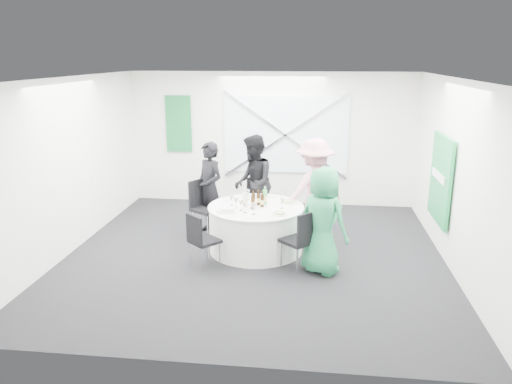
# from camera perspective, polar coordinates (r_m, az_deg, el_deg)

# --- Properties ---
(floor) EXTENTS (6.00, 6.00, 0.00)m
(floor) POSITION_cam_1_polar(r_m,az_deg,el_deg) (8.15, -0.17, -7.17)
(floor) COLOR black
(floor) RESTS_ON ground
(ceiling) EXTENTS (6.00, 6.00, 0.00)m
(ceiling) POSITION_cam_1_polar(r_m,az_deg,el_deg) (7.53, -0.18, 12.91)
(ceiling) COLOR white
(ceiling) RESTS_ON wall_back
(wall_back) EXTENTS (6.00, 0.00, 6.00)m
(wall_back) POSITION_cam_1_polar(r_m,az_deg,el_deg) (10.65, 1.78, 6.07)
(wall_back) COLOR white
(wall_back) RESTS_ON floor
(wall_front) EXTENTS (6.00, 0.00, 6.00)m
(wall_front) POSITION_cam_1_polar(r_m,az_deg,el_deg) (4.87, -4.45, -5.41)
(wall_front) COLOR white
(wall_front) RESTS_ON floor
(wall_left) EXTENTS (0.00, 6.00, 6.00)m
(wall_left) POSITION_cam_1_polar(r_m,az_deg,el_deg) (8.60, -20.46, 2.84)
(wall_left) COLOR white
(wall_left) RESTS_ON floor
(wall_right) EXTENTS (0.00, 6.00, 6.00)m
(wall_right) POSITION_cam_1_polar(r_m,az_deg,el_deg) (7.94, 21.86, 1.72)
(wall_right) COLOR white
(wall_right) RESTS_ON floor
(window_panel) EXTENTS (2.60, 0.03, 1.60)m
(window_panel) POSITION_cam_1_polar(r_m,az_deg,el_deg) (10.57, 3.40, 6.53)
(window_panel) COLOR silver
(window_panel) RESTS_ON wall_back
(window_brace_a) EXTENTS (2.63, 0.05, 1.84)m
(window_brace_a) POSITION_cam_1_polar(r_m,az_deg,el_deg) (10.53, 3.39, 6.49)
(window_brace_a) COLOR silver
(window_brace_a) RESTS_ON window_panel
(window_brace_b) EXTENTS (2.63, 0.05, 1.84)m
(window_brace_b) POSITION_cam_1_polar(r_m,az_deg,el_deg) (10.53, 3.39, 6.49)
(window_brace_b) COLOR silver
(window_brace_b) RESTS_ON window_panel
(green_banner) EXTENTS (0.55, 0.04, 1.20)m
(green_banner) POSITION_cam_1_polar(r_m,az_deg,el_deg) (10.91, -8.85, 7.71)
(green_banner) COLOR #125A27
(green_banner) RESTS_ON wall_back
(green_sign) EXTENTS (0.05, 1.20, 1.40)m
(green_sign) POSITION_cam_1_polar(r_m,az_deg,el_deg) (8.54, 20.34, 1.38)
(green_sign) COLOR #198E43
(green_sign) RESTS_ON wall_right
(banquet_table) EXTENTS (1.56, 1.56, 0.76)m
(banquet_table) POSITION_cam_1_polar(r_m,az_deg,el_deg) (8.19, -0.00, -4.18)
(banquet_table) COLOR silver
(banquet_table) RESTS_ON floor
(chair_back) EXTENTS (0.47, 0.48, 0.96)m
(chair_back) POSITION_cam_1_polar(r_m,az_deg,el_deg) (9.11, 0.19, -0.94)
(chair_back) COLOR black
(chair_back) RESTS_ON floor
(chair_back_left) EXTENTS (0.63, 0.62, 0.99)m
(chair_back_left) POSITION_cam_1_polar(r_m,az_deg,el_deg) (8.91, -6.06, -1.25)
(chair_back_left) COLOR black
(chair_back_left) RESTS_ON floor
(chair_back_right) EXTENTS (0.62, 0.62, 0.98)m
(chair_back_right) POSITION_cam_1_polar(r_m,az_deg,el_deg) (8.79, 6.87, -1.59)
(chair_back_right) COLOR black
(chair_back_right) RESTS_ON floor
(chair_front_right) EXTENTS (0.60, 0.60, 0.94)m
(chair_front_right) POSITION_cam_1_polar(r_m,az_deg,el_deg) (7.38, 5.27, -5.09)
(chair_front_right) COLOR black
(chair_front_right) RESTS_ON floor
(chair_front_left) EXTENTS (0.55, 0.55, 0.86)m
(chair_front_left) POSITION_cam_1_polar(r_m,az_deg,el_deg) (7.52, -6.37, -5.14)
(chair_front_left) COLOR black
(chair_front_left) RESTS_ON floor
(person_man_back_left) EXTENTS (0.72, 0.69, 1.66)m
(person_man_back_left) POSITION_cam_1_polar(r_m,az_deg,el_deg) (8.94, -5.32, 0.45)
(person_man_back_left) COLOR black
(person_man_back_left) RESTS_ON floor
(person_man_back) EXTENTS (0.61, 0.92, 1.76)m
(person_man_back) POSITION_cam_1_polar(r_m,az_deg,el_deg) (9.02, -0.32, 0.99)
(person_man_back) COLOR black
(person_man_back) RESTS_ON floor
(person_woman_pink) EXTENTS (1.25, 1.09, 1.78)m
(person_woman_pink) POSITION_cam_1_polar(r_m,az_deg,el_deg) (8.59, 6.65, 0.21)
(person_woman_pink) COLOR pink
(person_woman_pink) RESTS_ON floor
(person_woman_green) EXTENTS (0.93, 0.86, 1.60)m
(person_woman_green) POSITION_cam_1_polar(r_m,az_deg,el_deg) (7.32, 7.66, -3.27)
(person_woman_green) COLOR #268D57
(person_woman_green) RESTS_ON floor
(plate_back) EXTENTS (0.29, 0.29, 0.01)m
(plate_back) POSITION_cam_1_polar(r_m,az_deg,el_deg) (8.59, 0.95, -0.54)
(plate_back) COLOR white
(plate_back) RESTS_ON banquet_table
(plate_back_left) EXTENTS (0.26, 0.26, 0.01)m
(plate_back_left) POSITION_cam_1_polar(r_m,az_deg,el_deg) (8.46, -2.91, -0.81)
(plate_back_left) COLOR white
(plate_back_left) RESTS_ON banquet_table
(plate_back_right) EXTENTS (0.29, 0.29, 0.04)m
(plate_back_right) POSITION_cam_1_polar(r_m,az_deg,el_deg) (8.27, 3.72, -1.14)
(plate_back_right) COLOR white
(plate_back_right) RESTS_ON banquet_table
(plate_front_right) EXTENTS (0.26, 0.26, 0.04)m
(plate_front_right) POSITION_cam_1_polar(r_m,az_deg,el_deg) (7.67, 2.71, -2.45)
(plate_front_right) COLOR white
(plate_front_right) RESTS_ON banquet_table
(plate_front_left) EXTENTS (0.30, 0.30, 0.01)m
(plate_front_left) POSITION_cam_1_polar(r_m,az_deg,el_deg) (7.81, -3.47, -2.21)
(plate_front_left) COLOR white
(plate_front_left) RESTS_ON banquet_table
(napkin) EXTENTS (0.22, 0.18, 0.05)m
(napkin) POSITION_cam_1_polar(r_m,az_deg,el_deg) (7.77, -3.33, -2.03)
(napkin) COLOR silver
(napkin) RESTS_ON plate_front_left
(beer_bottle_a) EXTENTS (0.06, 0.06, 0.26)m
(beer_bottle_a) POSITION_cam_1_polar(r_m,az_deg,el_deg) (8.05, -0.30, -0.94)
(beer_bottle_a) COLOR #351F09
(beer_bottle_a) RESTS_ON banquet_table
(beer_bottle_b) EXTENTS (0.06, 0.06, 0.26)m
(beer_bottle_b) POSITION_cam_1_polar(r_m,az_deg,el_deg) (8.13, 0.28, -0.80)
(beer_bottle_b) COLOR #351F09
(beer_bottle_b) RESTS_ON banquet_table
(beer_bottle_c) EXTENTS (0.06, 0.06, 0.26)m
(beer_bottle_c) POSITION_cam_1_polar(r_m,az_deg,el_deg) (8.02, 0.72, -1.03)
(beer_bottle_c) COLOR #351F09
(beer_bottle_c) RESTS_ON banquet_table
(beer_bottle_d) EXTENTS (0.06, 0.06, 0.27)m
(beer_bottle_d) POSITION_cam_1_polar(r_m,az_deg,el_deg) (7.90, -0.37, -1.26)
(beer_bottle_d) COLOR #351F09
(beer_bottle_d) RESTS_ON banquet_table
(green_water_bottle) EXTENTS (0.08, 0.08, 0.30)m
(green_water_bottle) POSITION_cam_1_polar(r_m,az_deg,el_deg) (8.15, 1.02, -0.61)
(green_water_bottle) COLOR #45B558
(green_water_bottle) RESTS_ON banquet_table
(clear_water_bottle) EXTENTS (0.08, 0.08, 0.29)m
(clear_water_bottle) POSITION_cam_1_polar(r_m,az_deg,el_deg) (8.06, -1.24, -0.85)
(clear_water_bottle) COLOR silver
(clear_water_bottle) RESTS_ON banquet_table
(wine_glass_a) EXTENTS (0.07, 0.07, 0.17)m
(wine_glass_a) POSITION_cam_1_polar(r_m,az_deg,el_deg) (7.72, -1.28, -1.49)
(wine_glass_a) COLOR white
(wine_glass_a) RESTS_ON banquet_table
(wine_glass_b) EXTENTS (0.07, 0.07, 0.17)m
(wine_glass_b) POSITION_cam_1_polar(r_m,az_deg,el_deg) (7.95, 2.99, -1.01)
(wine_glass_b) COLOR white
(wine_glass_b) RESTS_ON banquet_table
(wine_glass_c) EXTENTS (0.07, 0.07, 0.17)m
(wine_glass_c) POSITION_cam_1_polar(r_m,az_deg,el_deg) (7.82, -1.72, -1.27)
(wine_glass_c) COLOR white
(wine_glass_c) RESTS_ON banquet_table
(wine_glass_d) EXTENTS (0.07, 0.07, 0.17)m
(wine_glass_d) POSITION_cam_1_polar(r_m,az_deg,el_deg) (8.12, -2.82, -0.64)
(wine_glass_d) COLOR white
(wine_glass_d) RESTS_ON banquet_table
(wine_glass_e) EXTENTS (0.07, 0.07, 0.17)m
(wine_glass_e) POSITION_cam_1_polar(r_m,az_deg,el_deg) (8.42, -0.92, -0.03)
(wine_glass_e) COLOR white
(wine_glass_e) RESTS_ON banquet_table
(wine_glass_f) EXTENTS (0.07, 0.07, 0.17)m
(wine_glass_f) POSITION_cam_1_polar(r_m,az_deg,el_deg) (7.63, -0.28, -1.68)
(wine_glass_f) COLOR white
(wine_glass_f) RESTS_ON banquet_table
(wine_glass_g) EXTENTS (0.07, 0.07, 0.17)m
(wine_glass_g) POSITION_cam_1_polar(r_m,az_deg,el_deg) (7.95, -2.30, -1.00)
(wine_glass_g) COLOR white
(wine_glass_g) RESTS_ON banquet_table
(fork_a) EXTENTS (0.10, 0.13, 0.01)m
(fork_a) POSITION_cam_1_polar(r_m,az_deg,el_deg) (7.59, 2.02, -2.75)
(fork_a) COLOR silver
(fork_a) RESTS_ON banquet_table
(knife_a) EXTENTS (0.12, 0.12, 0.01)m
(knife_a) POSITION_cam_1_polar(r_m,az_deg,el_deg) (7.77, 3.47, -2.34)
(knife_a) COLOR silver
(knife_a) RESTS_ON banquet_table
(fork_b) EXTENTS (0.11, 0.13, 0.01)m
(fork_b) POSITION_cam_1_polar(r_m,az_deg,el_deg) (7.94, -4.00, -1.95)
(fork_b) COLOR silver
(fork_b) RESTS_ON banquet_table
(knife_b) EXTENTS (0.11, 0.12, 0.01)m
(knife_b) POSITION_cam_1_polar(r_m,az_deg,el_deg) (7.64, -2.58, -2.64)
(knife_b) COLOR silver
(knife_b) RESTS_ON banquet_table
(fork_c) EXTENTS (0.10, 0.13, 0.01)m
(fork_c) POSITION_cam_1_polar(r_m,az_deg,el_deg) (8.55, -1.99, -0.65)
(fork_c) COLOR silver
(fork_c) RESTS_ON banquet_table
(knife_c) EXTENTS (0.10, 0.13, 0.01)m
(knife_c) POSITION_cam_1_polar(r_m,az_deg,el_deg) (8.32, -3.59, -1.13)
(knife_c) COLOR silver
(knife_c) RESTS_ON banquet_table
(fork_d) EXTENTS (0.10, 0.13, 0.01)m
(fork_d) POSITION_cam_1_polar(r_m,az_deg,el_deg) (8.20, 3.95, -1.39)
(fork_d) COLOR silver
(fork_d) RESTS_ON banquet_table
(knife_d) EXTENTS (0.08, 0.14, 0.01)m
(knife_d) POSITION_cam_1_polar(r_m,az_deg,el_deg) (8.42, 3.11, -0.92)
(knife_d) COLOR silver
(knife_d) RESTS_ON banquet_table
(fork_e) EXTENTS (0.15, 0.03, 0.01)m
(fork_e) POSITION_cam_1_polar(r_m,az_deg,el_deg) (8.56, 1.81, -0.62)
(fork_e) COLOR silver
(fork_e) RESTS_ON banquet_table
(knife_e) EXTENTS (0.15, 0.02, 0.01)m
(knife_e) POSITION_cam_1_polar(r_m,az_deg,el_deg) (8.62, -0.59, -0.51)
(knife_e) COLOR silver
(knife_e) RESTS_ON banquet_table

